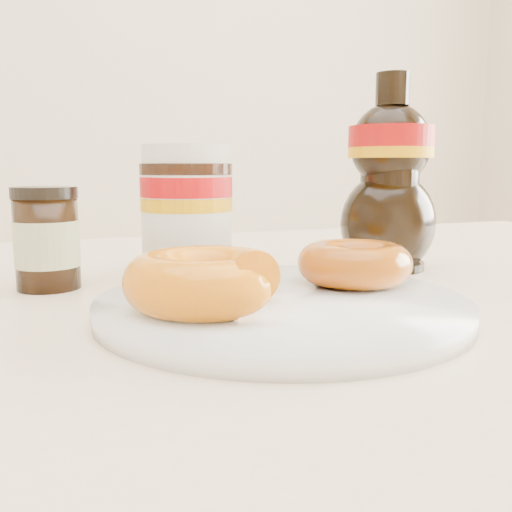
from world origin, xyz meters
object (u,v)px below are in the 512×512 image
object	(u,v)px
nutella_jar	(187,205)
plate	(282,305)
dining_table	(248,401)
dark_jar	(47,239)
syrup_bottle	(390,173)
donut_bitten	(205,281)
donut_whole	(354,263)

from	to	relation	value
nutella_jar	plate	bearing A→B (deg)	-83.05
dining_table	dark_jar	xyz separation A→B (m)	(-0.14, 0.11, 0.13)
syrup_bottle	donut_bitten	bearing A→B (deg)	-148.98
donut_whole	dark_jar	distance (m)	0.26
dining_table	dark_jar	bearing A→B (deg)	143.60
dark_jar	donut_bitten	bearing A→B (deg)	-61.34
plate	donut_whole	world-z (taller)	donut_whole
donut_bitten	nutella_jar	world-z (taller)	nutella_jar
dining_table	plate	world-z (taller)	plate
dining_table	plate	xyz separation A→B (m)	(0.01, -0.05, 0.09)
donut_whole	dark_jar	bearing A→B (deg)	149.78
donut_whole	syrup_bottle	distance (m)	0.16
nutella_jar	donut_whole	bearing A→B (deg)	-58.16
plate	donut_bitten	world-z (taller)	donut_bitten
donut_whole	syrup_bottle	size ratio (longest dim) A/B	0.46
dark_jar	syrup_bottle	bearing A→B (deg)	-4.32
donut_bitten	dark_jar	distance (m)	0.19
donut_bitten	syrup_bottle	bearing A→B (deg)	30.21
donut_bitten	nutella_jar	distance (m)	0.20
donut_bitten	dark_jar	world-z (taller)	dark_jar
plate	donut_bitten	size ratio (longest dim) A/B	2.49
donut_bitten	dining_table	bearing A→B (deg)	48.18
donut_bitten	syrup_bottle	xyz separation A→B (m)	(0.24, 0.14, 0.07)
syrup_bottle	dark_jar	world-z (taller)	syrup_bottle
syrup_bottle	dining_table	bearing A→B (deg)	-156.08
nutella_jar	syrup_bottle	world-z (taller)	syrup_bottle
dining_table	donut_whole	bearing A→B (deg)	-16.97
nutella_jar	dark_jar	xyz separation A→B (m)	(-0.13, -0.02, -0.02)
plate	nutella_jar	bearing A→B (deg)	96.95
nutella_jar	dark_jar	bearing A→B (deg)	-170.05
donut_bitten	syrup_bottle	size ratio (longest dim) A/B	0.54
syrup_bottle	dark_jar	distance (m)	0.33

